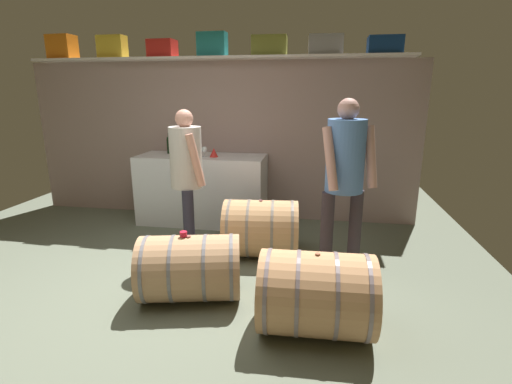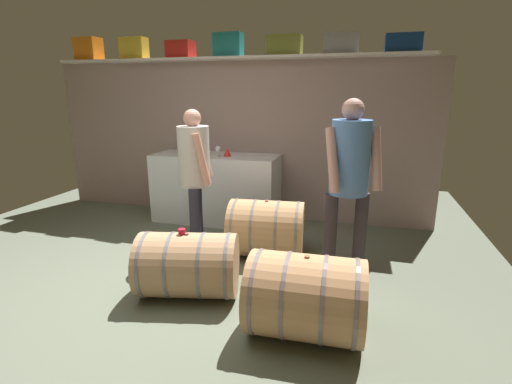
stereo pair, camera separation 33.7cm
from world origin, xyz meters
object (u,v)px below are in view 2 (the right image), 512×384
(wine_barrel_near, at_px, (188,265))
(wine_barrel_far, at_px, (267,229))
(toolcase_orange, at_px, (89,49))
(toolcase_red, at_px, (181,50))
(wine_bottle_amber, at_px, (190,145))
(wine_bottle_dark, at_px, (186,143))
(visitor_tasting, at_px, (349,171))
(toolcase_grey, at_px, (341,44))
(toolcase_yellow, at_px, (134,49))
(toolcase_olive, at_px, (284,46))
(winemaker_pouring, at_px, (195,167))
(red_funnel, at_px, (227,152))
(wine_glass, at_px, (218,149))
(tasting_cup, at_px, (182,231))
(toolcase_teal, at_px, (228,45))
(wine_barrel_flank, at_px, (306,297))
(work_cabinet, at_px, (216,188))
(toolcase_navy, at_px, (403,43))

(wine_barrel_near, distance_m, wine_barrel_far, 1.09)
(toolcase_orange, bearing_deg, toolcase_red, 3.57)
(wine_bottle_amber, relative_size, wine_barrel_far, 0.39)
(wine_bottle_dark, relative_size, visitor_tasting, 0.16)
(wine_bottle_amber, height_order, wine_bottle_dark, wine_bottle_amber)
(toolcase_grey, relative_size, wine_bottle_amber, 1.24)
(toolcase_yellow, xyz_separation_m, wine_barrel_far, (2.24, -1.22, -2.03))
(toolcase_olive, relative_size, winemaker_pouring, 0.28)
(wine_barrel_near, bearing_deg, toolcase_grey, 51.28)
(toolcase_olive, xyz_separation_m, red_funnel, (-0.68, -0.31, -1.33))
(wine_barrel_near, bearing_deg, wine_glass, 89.98)
(wine_bottle_dark, relative_size, red_funnel, 2.36)
(wine_barrel_near, bearing_deg, red_funnel, 86.32)
(tasting_cup, bearing_deg, toolcase_orange, 138.25)
(toolcase_olive, height_order, toolcase_grey, toolcase_olive)
(red_funnel, relative_size, visitor_tasting, 0.07)
(red_funnel, height_order, winemaker_pouring, winemaker_pouring)
(wine_glass, height_order, winemaker_pouring, winemaker_pouring)
(wine_bottle_amber, relative_size, red_funnel, 2.82)
(toolcase_teal, relative_size, wine_barrel_flank, 0.44)
(toolcase_grey, height_order, tasting_cup, toolcase_grey)
(work_cabinet, xyz_separation_m, visitor_tasting, (1.81, -1.22, 0.58))
(toolcase_teal, xyz_separation_m, toolcase_grey, (1.45, 0.00, -0.03))
(wine_bottle_amber, distance_m, wine_bottle_dark, 0.37)
(wine_bottle_amber, bearing_deg, toolcase_yellow, 156.59)
(wine_barrel_far, relative_size, winemaker_pouring, 0.54)
(toolcase_grey, distance_m, visitor_tasting, 1.94)
(toolcase_yellow, distance_m, toolcase_olive, 2.16)
(work_cabinet, distance_m, wine_barrel_flank, 2.78)
(toolcase_grey, bearing_deg, wine_barrel_far, -120.05)
(tasting_cup, bearing_deg, toolcase_teal, 98.32)
(toolcase_olive, relative_size, wine_bottle_amber, 1.32)
(wine_barrel_near, height_order, wine_barrel_flank, wine_barrel_flank)
(wine_barrel_flank, bearing_deg, red_funnel, 120.30)
(toolcase_teal, distance_m, wine_barrel_far, 2.52)
(toolcase_olive, relative_size, toolcase_navy, 1.09)
(work_cabinet, xyz_separation_m, tasting_cup, (0.45, -1.98, 0.13))
(toolcase_grey, relative_size, work_cabinet, 0.24)
(work_cabinet, distance_m, tasting_cup, 2.03)
(winemaker_pouring, bearing_deg, toolcase_grey, 114.07)
(toolcase_orange, height_order, wine_bottle_amber, toolcase_orange)
(wine_barrel_flank, height_order, tasting_cup, wine_barrel_flank)
(work_cabinet, height_order, wine_barrel_flank, work_cabinet)
(toolcase_red, relative_size, wine_bottle_amber, 1.05)
(winemaker_pouring, bearing_deg, tasting_cup, -2.43)
(wine_glass, bearing_deg, wine_barrel_near, -77.38)
(toolcase_yellow, bearing_deg, wine_bottle_amber, -21.34)
(toolcase_grey, xyz_separation_m, red_funnel, (-1.38, -0.31, -1.33))
(toolcase_olive, bearing_deg, wine_barrel_far, -86.85)
(winemaker_pouring, bearing_deg, work_cabinet, 170.63)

